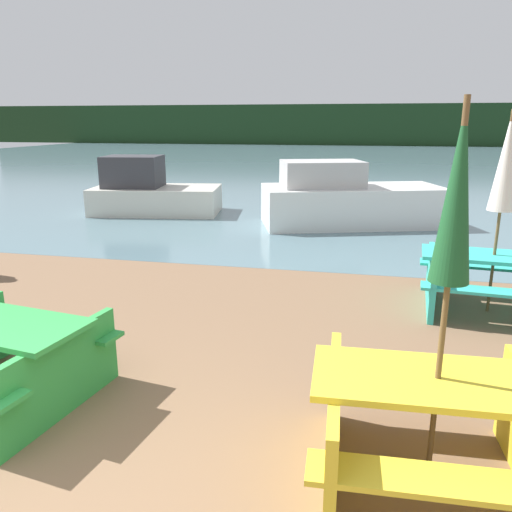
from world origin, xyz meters
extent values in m
cube|color=slate|center=(0.00, 30.91, 0.00)|extent=(60.00, 50.00, 0.00)
cube|color=#193319|center=(0.00, 50.91, 2.00)|extent=(80.00, 1.60, 4.00)
cube|color=yellow|center=(2.37, 1.24, 0.75)|extent=(1.57, 0.76, 0.04)
cube|color=yellow|center=(2.39, 0.70, 0.45)|extent=(1.55, 0.34, 0.04)
cube|color=yellow|center=(2.34, 1.79, 0.45)|extent=(1.55, 0.34, 0.04)
cube|color=yellow|center=(1.73, 1.22, 0.37)|extent=(0.13, 1.38, 0.73)
cube|color=green|center=(-1.01, 2.11, 0.45)|extent=(1.62, 0.52, 0.04)
cube|color=green|center=(-0.45, 1.47, 0.34)|extent=(0.28, 1.37, 0.68)
cube|color=#33B7A8|center=(3.47, 4.66, 0.71)|extent=(1.74, 0.85, 0.04)
cube|color=#33B7A8|center=(3.42, 4.11, 0.43)|extent=(1.70, 0.43, 0.04)
cube|color=#33B7A8|center=(3.52, 5.20, 0.43)|extent=(1.70, 0.43, 0.04)
cube|color=#33B7A8|center=(2.77, 4.72, 0.35)|extent=(0.20, 1.38, 0.69)
cylinder|color=brown|center=(2.37, 1.24, 1.23)|extent=(0.04, 0.04, 2.46)
cone|color=#195128|center=(2.37, 1.24, 1.93)|extent=(0.23, 0.23, 1.05)
cylinder|color=brown|center=(3.47, 4.66, 1.23)|extent=(0.04, 0.04, 2.45)
cone|color=white|center=(3.47, 4.66, 1.87)|extent=(0.31, 0.31, 1.17)
cube|color=beige|center=(-3.39, 10.37, 0.34)|extent=(3.42, 2.10, 0.68)
cube|color=#333338|center=(-3.96, 10.29, 1.07)|extent=(1.57, 1.35, 0.79)
cube|color=silver|center=(1.62, 9.85, 0.44)|extent=(4.34, 2.83, 0.89)
cube|color=#B2B2B2|center=(0.93, 9.63, 1.18)|extent=(2.04, 1.67, 0.58)
camera|label=1|loc=(1.84, -1.73, 2.31)|focal=35.00mm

